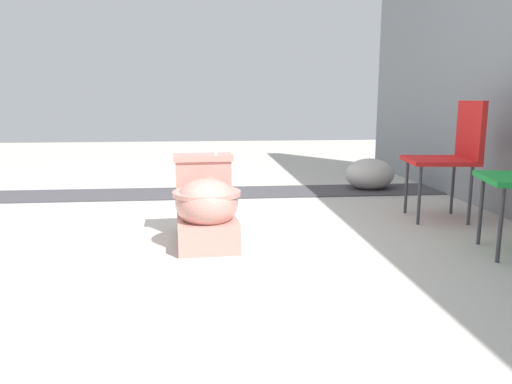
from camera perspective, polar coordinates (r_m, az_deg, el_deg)
ground_plane at (r=3.25m, az=-10.69°, el=-4.68°), size 14.00×14.00×0.00m
gravel_strip at (r=4.55m, az=-3.01°, el=-0.05°), size 0.56×8.00×0.01m
toilet at (r=2.97m, az=-5.76°, el=-1.63°), size 0.65×0.42×0.52m
folding_chair_left at (r=3.76m, az=21.70°, el=4.75°), size 0.50×0.50×0.83m
boulder_near at (r=4.83m, az=12.87°, el=2.02°), size 0.61×0.63×0.29m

